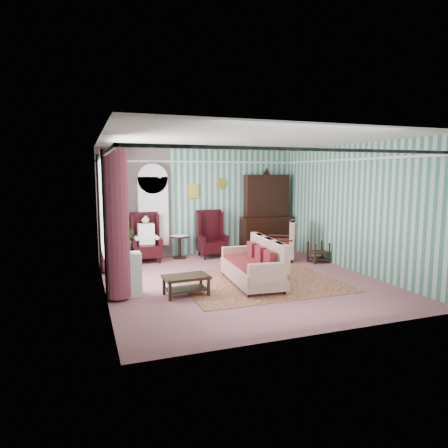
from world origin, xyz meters
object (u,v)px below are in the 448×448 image
object	(u,v)px
bookcase	(153,216)
plant_stand	(126,275)
round_side_table	(180,247)
wingback_left	(146,238)
coffee_table	(186,285)
seated_woman	(146,239)
nest_table	(319,252)
dresser_hutch	(267,210)
sofa	(252,261)
wingback_right	(212,234)
floral_armchair	(280,242)

from	to	relation	value
bookcase	plant_stand	distance (m)	3.39
round_side_table	wingback_left	bearing A→B (deg)	-170.54
bookcase	round_side_table	xyz separation A→B (m)	(0.65, -0.24, -0.82)
coffee_table	seated_woman	bearing A→B (deg)	94.58
seated_woman	round_side_table	world-z (taller)	seated_woman
plant_stand	nest_table	bearing A→B (deg)	13.84
plant_stand	coffee_table	xyz separation A→B (m)	(1.05, -0.33, -0.21)
dresser_hutch	plant_stand	xyz separation A→B (m)	(-4.30, -3.02, -0.78)
seated_woman	sofa	bearing A→B (deg)	-58.77
round_side_table	plant_stand	size ratio (longest dim) A/B	0.75
wingback_right	sofa	xyz separation A→B (m)	(-0.06, -2.80, -0.15)
nest_table	plant_stand	distance (m)	5.02
bookcase	round_side_table	bearing A→B (deg)	-20.27
dresser_hutch	bookcase	bearing A→B (deg)	177.89
round_side_table	seated_woman	bearing A→B (deg)	-170.54
wingback_left	coffee_table	size ratio (longest dim) A/B	1.52
sofa	floral_armchair	xyz separation A→B (m)	(1.60, 1.85, 0.01)
dresser_hutch	seated_woman	bearing A→B (deg)	-175.59
wingback_left	plant_stand	distance (m)	2.87
plant_stand	sofa	world-z (taller)	sofa
wingback_right	sofa	size ratio (longest dim) A/B	0.67
wingback_left	floral_armchair	distance (m)	3.44
sofa	floral_armchair	size ratio (longest dim) A/B	1.96
nest_table	sofa	world-z (taller)	sofa
round_side_table	nest_table	xyz separation A→B (m)	(3.17, -1.70, -0.03)
round_side_table	sofa	size ratio (longest dim) A/B	0.32
seated_woman	plant_stand	distance (m)	2.87
bookcase	wingback_right	distance (m)	1.63
dresser_hutch	floral_armchair	bearing A→B (deg)	-99.38
wingback_left	floral_armchair	xyz separation A→B (m)	(3.30, -0.95, -0.15)
wingback_left	round_side_table	distance (m)	0.97
seated_woman	floral_armchair	bearing A→B (deg)	-16.07
bookcase	sofa	size ratio (longest dim) A/B	1.20
nest_table	coffee_table	size ratio (longest dim) A/B	0.66
floral_armchair	plant_stand	bearing A→B (deg)	146.60
nest_table	floral_armchair	bearing A→B (deg)	142.13
nest_table	seated_woman	bearing A→B (deg)	159.15
wingback_left	wingback_right	xyz separation A→B (m)	(1.75, 0.00, 0.00)
dresser_hutch	floral_armchair	size ratio (longest dim) A/B	2.47
bookcase	nest_table	size ratio (longest dim) A/B	4.15
plant_stand	wingback_left	bearing A→B (deg)	73.78
wingback_right	nest_table	size ratio (longest dim) A/B	2.31
wingback_right	plant_stand	world-z (taller)	wingback_right
seated_woman	wingback_left	bearing A→B (deg)	0.00
dresser_hutch	sofa	world-z (taller)	dresser_hutch
wingback_right	plant_stand	bearing A→B (deg)	-132.84
dresser_hutch	round_side_table	size ratio (longest dim) A/B	3.93
nest_table	sofa	distance (m)	2.69
wingback_left	floral_armchair	bearing A→B (deg)	-16.07
bookcase	wingback_right	size ratio (longest dim) A/B	1.79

